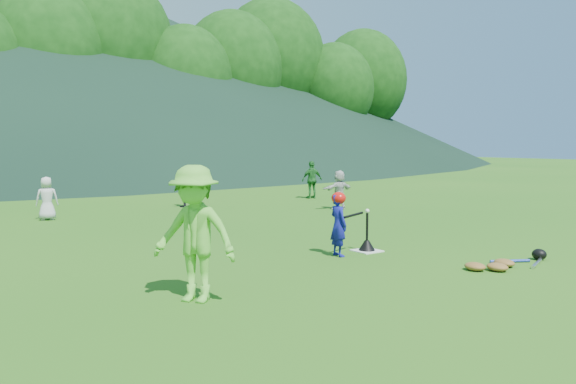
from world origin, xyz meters
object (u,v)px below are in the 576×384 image
object	(u,v)px
fielder_d	(339,190)
adult_coach	(195,234)
fielder_b	(184,189)
equipment_pile	(505,263)
batter_child	(338,225)
batting_tee	(367,244)
home_plate	(367,251)
fielder_a	(47,198)
fielder_c	(312,180)

from	to	relation	value
fielder_d	adult_coach	bearing A→B (deg)	36.76
fielder_b	fielder_d	distance (m)	4.73
equipment_pile	batter_child	bearing A→B (deg)	126.57
batting_tee	equipment_pile	distance (m)	2.38
home_plate	adult_coach	world-z (taller)	adult_coach
fielder_b	batter_child	bearing A→B (deg)	81.39
fielder_b	equipment_pile	distance (m)	10.68
home_plate	adult_coach	xyz separation A→B (m)	(-3.95, -1.16, 0.84)
home_plate	fielder_a	world-z (taller)	fielder_a
batter_child	fielder_d	xyz separation A→B (m)	(4.47, 5.30, 0.03)
batter_child	fielder_c	bearing A→B (deg)	-27.64
adult_coach	equipment_pile	world-z (taller)	adult_coach
home_plate	batter_child	world-z (taller)	batter_child
fielder_c	equipment_pile	world-z (taller)	fielder_c
equipment_pile	fielder_b	bearing A→B (deg)	93.44
fielder_d	equipment_pile	xyz separation A→B (m)	(-2.86, -7.47, -0.51)
adult_coach	equipment_pile	distance (m)	5.04
batter_child	batting_tee	distance (m)	0.81
fielder_b	fielder_c	world-z (taller)	fielder_c
fielder_a	batting_tee	bearing A→B (deg)	128.37
batter_child	fielder_d	bearing A→B (deg)	-33.06
batter_child	fielder_a	bearing A→B (deg)	29.08
fielder_d	batter_child	bearing A→B (deg)	46.81
batter_child	equipment_pile	distance (m)	2.75
batter_child	fielder_c	size ratio (longest dim) A/B	0.82
adult_coach	fielder_d	size ratio (longest dim) A/B	1.46
batting_tee	equipment_pile	world-z (taller)	batting_tee
home_plate	equipment_pile	xyz separation A→B (m)	(0.91, -2.20, 0.06)
batter_child	fielder_d	distance (m)	6.94
fielder_d	batting_tee	distance (m)	6.50
batting_tee	home_plate	bearing A→B (deg)	0.00
batter_child	adult_coach	bearing A→B (deg)	116.32
fielder_c	adult_coach	bearing A→B (deg)	54.39
fielder_c	equipment_pile	distance (m)	11.33
batter_child	batting_tee	size ratio (longest dim) A/B	1.60
fielder_a	fielder_d	size ratio (longest dim) A/B	0.96
fielder_b	home_plate	bearing A→B (deg)	86.07
home_plate	fielder_c	distance (m)	9.77
fielder_a	fielder_c	world-z (taller)	fielder_c
fielder_b	fielder_c	bearing A→B (deg)	176.27
home_plate	adult_coach	size ratio (longest dim) A/B	0.27
batter_child	fielder_b	distance (m)	8.54
fielder_a	fielder_b	distance (m)	4.17
home_plate	fielder_b	world-z (taller)	fielder_b
adult_coach	batter_child	bearing A→B (deg)	72.49
home_plate	fielder_b	bearing A→B (deg)	88.14
fielder_a	equipment_pile	bearing A→B (deg)	127.55
fielder_c	batting_tee	bearing A→B (deg)	66.57
fielder_a	equipment_pile	size ratio (longest dim) A/B	0.61
batter_child	fielder_b	bearing A→B (deg)	0.57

